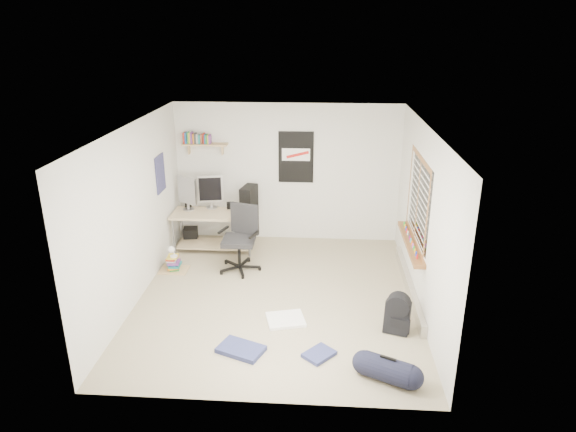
# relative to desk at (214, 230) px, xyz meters

# --- Properties ---
(floor) EXTENTS (4.00, 4.50, 0.01)m
(floor) POSITION_rel_desk_xyz_m (1.25, -1.62, -0.37)
(floor) COLOR gray
(floor) RESTS_ON ground
(ceiling) EXTENTS (4.00, 4.50, 0.01)m
(ceiling) POSITION_rel_desk_xyz_m (1.25, -1.62, 2.14)
(ceiling) COLOR white
(ceiling) RESTS_ON ground
(back_wall) EXTENTS (4.00, 0.01, 2.50)m
(back_wall) POSITION_rel_desk_xyz_m (1.25, 0.63, 0.89)
(back_wall) COLOR silver
(back_wall) RESTS_ON ground
(left_wall) EXTENTS (0.01, 4.50, 2.50)m
(left_wall) POSITION_rel_desk_xyz_m (-0.76, -1.62, 0.89)
(left_wall) COLOR silver
(left_wall) RESTS_ON ground
(right_wall) EXTENTS (0.01, 4.50, 2.50)m
(right_wall) POSITION_rel_desk_xyz_m (3.25, -1.62, 0.89)
(right_wall) COLOR silver
(right_wall) RESTS_ON ground
(desk) EXTENTS (1.51, 0.83, 0.65)m
(desk) POSITION_rel_desk_xyz_m (0.00, 0.00, 0.00)
(desk) COLOR tan
(desk) RESTS_ON floor
(monitor_left) EXTENTS (0.42, 0.33, 0.48)m
(monitor_left) POSITION_rel_desk_xyz_m (-0.47, 0.13, 0.52)
(monitor_left) COLOR #98999C
(monitor_left) RESTS_ON desk
(monitor_right) EXTENTS (0.44, 0.18, 0.47)m
(monitor_right) POSITION_rel_desk_xyz_m (-0.08, 0.25, 0.52)
(monitor_right) COLOR #A6A5AA
(monitor_right) RESTS_ON desk
(pc_tower) EXTENTS (0.29, 0.46, 0.45)m
(pc_tower) POSITION_rel_desk_xyz_m (0.59, 0.25, 0.51)
(pc_tower) COLOR black
(pc_tower) RESTS_ON desk
(keyboard) EXTENTS (0.44, 0.26, 0.02)m
(keyboard) POSITION_rel_desk_xyz_m (0.11, 0.25, 0.30)
(keyboard) COLOR black
(keyboard) RESTS_ON desk
(speaker_left) EXTENTS (0.10, 0.10, 0.19)m
(speaker_left) POSITION_rel_desk_xyz_m (-0.50, 0.25, 0.38)
(speaker_left) COLOR black
(speaker_left) RESTS_ON desk
(speaker_right) EXTENTS (0.10, 0.10, 0.16)m
(speaker_right) POSITION_rel_desk_xyz_m (0.24, 0.23, 0.37)
(speaker_right) COLOR black
(speaker_right) RESTS_ON desk
(office_chair) EXTENTS (0.89, 0.89, 1.07)m
(office_chair) POSITION_rel_desk_xyz_m (0.56, -0.77, 0.12)
(office_chair) COLOR black
(office_chair) RESTS_ON floor
(wall_shelf) EXTENTS (0.80, 0.22, 0.24)m
(wall_shelf) POSITION_rel_desk_xyz_m (-0.20, 0.52, 1.42)
(wall_shelf) COLOR tan
(wall_shelf) RESTS_ON back_wall
(poster_back_wall) EXTENTS (0.62, 0.03, 0.92)m
(poster_back_wall) POSITION_rel_desk_xyz_m (1.40, 0.61, 1.19)
(poster_back_wall) COLOR black
(poster_back_wall) RESTS_ON back_wall
(poster_left_wall) EXTENTS (0.02, 0.42, 0.60)m
(poster_left_wall) POSITION_rel_desk_xyz_m (-0.74, -0.42, 1.14)
(poster_left_wall) COLOR navy
(poster_left_wall) RESTS_ON left_wall
(window) EXTENTS (0.10, 1.50, 1.26)m
(window) POSITION_rel_desk_xyz_m (3.20, -1.32, 1.08)
(window) COLOR brown
(window) RESTS_ON right_wall
(baseboard_heater) EXTENTS (0.08, 2.50, 0.18)m
(baseboard_heater) POSITION_rel_desk_xyz_m (3.20, -1.32, -0.28)
(baseboard_heater) COLOR #B7B2A8
(baseboard_heater) RESTS_ON floor
(backpack) EXTENTS (0.38, 0.34, 0.42)m
(backpack) POSITION_rel_desk_xyz_m (2.88, -2.40, -0.16)
(backpack) COLOR black
(backpack) RESTS_ON floor
(duffel_bag) EXTENTS (0.38, 0.38, 0.55)m
(duffel_bag) POSITION_rel_desk_xyz_m (2.64, -3.41, -0.22)
(duffel_bag) COLOR black
(duffel_bag) RESTS_ON floor
(tshirt) EXTENTS (0.58, 0.53, 0.04)m
(tshirt) POSITION_rel_desk_xyz_m (1.42, -2.27, -0.34)
(tshirt) COLOR white
(tshirt) RESTS_ON floor
(jeans_a) EXTENTS (0.64, 0.53, 0.06)m
(jeans_a) POSITION_rel_desk_xyz_m (0.92, -2.99, -0.33)
(jeans_a) COLOR navy
(jeans_a) RESTS_ON floor
(jeans_b) EXTENTS (0.44, 0.45, 0.05)m
(jeans_b) POSITION_rel_desk_xyz_m (1.88, -3.02, -0.34)
(jeans_b) COLOR navy
(jeans_b) RESTS_ON floor
(book_stack) EXTENTS (0.52, 0.47, 0.30)m
(book_stack) POSITION_rel_desk_xyz_m (-0.50, -0.87, -0.22)
(book_stack) COLOR brown
(book_stack) RESTS_ON floor
(desk_lamp) EXTENTS (0.19, 0.23, 0.20)m
(desk_lamp) POSITION_rel_desk_xyz_m (-0.48, -0.89, 0.02)
(desk_lamp) COLOR white
(desk_lamp) RESTS_ON book_stack
(subwoofer) EXTENTS (0.29, 0.29, 0.28)m
(subwoofer) POSITION_rel_desk_xyz_m (-0.50, 0.27, -0.22)
(subwoofer) COLOR black
(subwoofer) RESTS_ON floor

